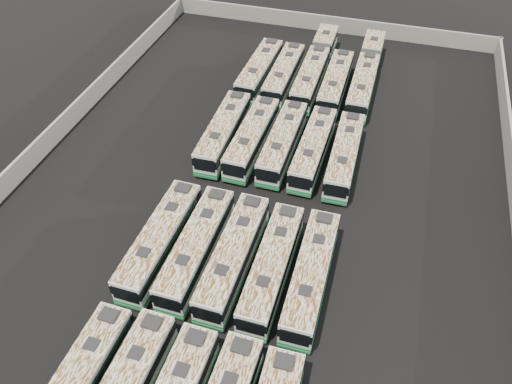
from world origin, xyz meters
The scene contains 17 objects.
ground centered at (0.00, 0.00, 0.00)m, with size 140.00×140.00×0.00m, color black.
perimeter_wall centered at (0.00, 0.00, 1.10)m, with size 45.20×73.20×2.20m.
bus_midfront_far_left centered at (-5.53, -7.54, 1.66)m, with size 2.64×11.56×3.24m.
bus_midfront_left centered at (-2.48, -7.39, 1.65)m, with size 2.49×11.44×3.22m.
bus_midfront_center centered at (0.59, -7.42, 1.66)m, with size 2.55×11.54×3.24m.
bus_midfront_right centered at (3.72, -7.54, 1.63)m, with size 2.40×11.32×3.19m.
bus_midfront_far_right centered at (6.75, -7.46, 1.63)m, with size 2.51×11.36×3.20m.
bus_midback_far_left centered at (-5.48, 7.53, 1.65)m, with size 2.66×11.51×3.23m.
bus_midback_left centered at (-2.46, 7.51, 1.63)m, with size 2.61×11.36×3.19m.
bus_midback_center centered at (0.64, 7.68, 1.62)m, with size 2.44×11.25×3.16m.
bus_midback_right centered at (3.74, 7.58, 1.60)m, with size 2.56×11.15×3.13m.
bus_midback_far_right centered at (6.83, 7.44, 1.60)m, with size 2.53×11.14×3.13m.
bus_back_far_left centered at (-5.42, 20.25, 1.66)m, with size 2.69×11.60×3.25m.
bus_back_left centered at (-2.45, 20.27, 1.62)m, with size 2.41×11.25×3.17m.
bus_back_center centered at (0.70, 23.28, 1.64)m, with size 2.44×17.67×3.20m.
bus_back_right centered at (3.69, 20.13, 1.63)m, with size 2.45×11.32×3.19m.
bus_back_far_right centered at (6.79, 23.35, 1.63)m, with size 2.42×17.64×3.20m.
Camera 1 is at (9.35, -30.54, 31.89)m, focal length 35.00 mm.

